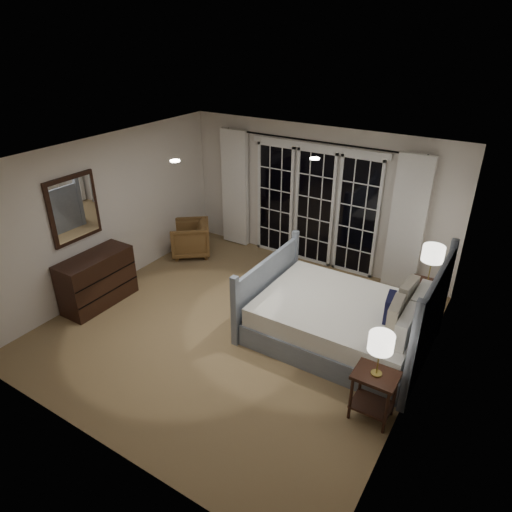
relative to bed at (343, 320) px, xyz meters
The scene contains 20 objects.
floor 1.54m from the bed, 159.86° to the right, with size 5.00×5.00×0.00m, color #8E6E4C.
ceiling 2.63m from the bed, 159.86° to the right, with size 5.00×5.00×0.00m, color silver.
wall_left 4.05m from the bed, behind, with size 0.02×5.00×2.50m, color silver.
wall_right 1.51m from the bed, 25.44° to the right, with size 0.02×5.00×2.50m, color silver.
wall_back 2.60m from the bed, 125.46° to the left, with size 5.00×0.02×2.50m, color silver.
wall_front 3.45m from the bed, 115.07° to the right, with size 5.00×0.02×2.50m, color silver.
french_doors 2.51m from the bed, 126.02° to the left, with size 2.50×0.04×2.20m.
curtain_rod 3.03m from the bed, 126.87° to the left, with size 0.03×0.03×3.50m, color black.
curtain_left 3.67m from the bed, 148.69° to the left, with size 0.55×0.10×2.25m, color white.
curtain_right 2.04m from the bed, 82.71° to the left, with size 0.55×0.10×2.25m, color white.
downlight_a 2.23m from the bed, behind, with size 0.12×0.12×0.01m, color white.
downlight_b 3.08m from the bed, 155.48° to the right, with size 0.12×0.12×0.01m, color white.
bed is the anchor object (origin of this frame).
nightstand_left 1.40m from the bed, 54.17° to the right, with size 0.47×0.38×0.62m.
nightstand_right 1.40m from the bed, 54.53° to the left, with size 0.47×0.38×0.61m.
lamp_left 1.56m from the bed, 54.17° to the right, with size 0.27×0.27×0.52m.
lamp_right 1.59m from the bed, 54.53° to the left, with size 0.31×0.31×0.60m.
armchair 3.65m from the bed, 164.45° to the left, with size 0.70×0.72×0.66m, color brown.
dresser 3.81m from the bed, 162.74° to the right, with size 0.50×1.18×0.83m.
mirror 4.22m from the bed, 163.74° to the right, with size 0.05×0.85×1.00m.
Camera 1 is at (3.14, -4.52, 3.99)m, focal length 32.00 mm.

